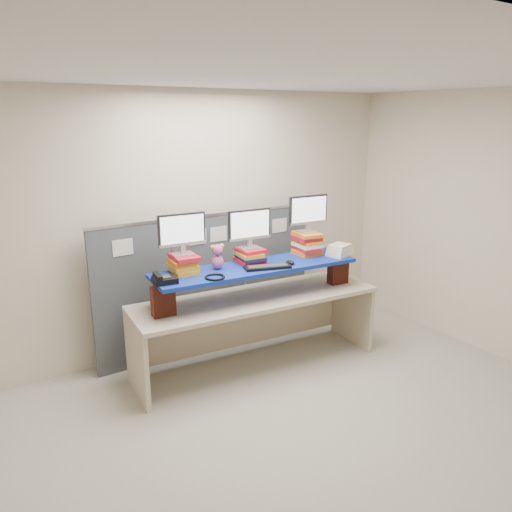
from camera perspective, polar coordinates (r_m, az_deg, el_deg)
room at (r=3.88m, az=6.89°, el=-1.18°), size 5.00×4.00×2.80m
cubicle_partition at (r=5.49m, az=-5.25°, el=-2.95°), size 2.60×0.06×1.53m
desk at (r=5.10m, az=0.00°, el=-6.25°), size 2.58×0.95×0.77m
brick_pier_left at (r=4.60m, az=-10.57°, el=-5.06°), size 0.22×0.13×0.28m
brick_pier_right at (r=5.46m, az=9.35°, el=-1.65°), size 0.22×0.13×0.28m
blue_board at (r=4.94m, az=0.00°, el=-1.33°), size 2.12×0.70×0.04m
book_stack_left at (r=4.74m, az=-8.31°, el=-0.90°), size 0.26×0.32×0.17m
book_stack_center at (r=5.01m, az=-0.70°, el=0.02°), size 0.27×0.32×0.15m
book_stack_right at (r=5.34m, az=5.85°, el=1.46°), size 0.27×0.33×0.24m
monitor_left at (r=4.66m, az=-8.46°, el=2.78°), size 0.46×0.14×0.40m
monitor_center at (r=4.94m, az=-0.75°, el=3.39°), size 0.46×0.14×0.40m
monitor_right at (r=5.27m, az=5.99°, el=5.07°), size 0.46×0.14×0.40m
keyboard at (r=4.85m, az=1.33°, el=-1.25°), size 0.48×0.28×0.03m
mouse at (r=5.00m, az=3.93°, el=-0.71°), size 0.09×0.13×0.04m
desk_phone at (r=4.50m, az=-10.49°, el=-2.63°), size 0.23×0.21×0.09m
headset at (r=4.58m, az=-4.72°, el=-2.40°), size 0.23×0.23×0.02m
plush_toy at (r=4.82m, az=-4.42°, el=-0.04°), size 0.14×0.11×0.25m
binder_stack at (r=5.36m, az=9.54°, el=0.65°), size 0.29×0.26×0.12m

